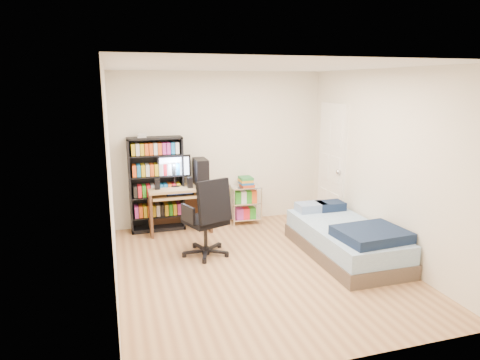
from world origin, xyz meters
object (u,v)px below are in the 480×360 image
object	(u,v)px
computer_desk	(185,190)
media_shelf	(156,183)
office_chair	(207,231)
bed	(346,239)

from	to	relation	value
computer_desk	media_shelf	bearing A→B (deg)	166.82
media_shelf	office_chair	size ratio (longest dim) A/B	1.43
media_shelf	computer_desk	xyz separation A→B (m)	(0.43, -0.10, -0.12)
media_shelf	bed	size ratio (longest dim) A/B	0.81
computer_desk	bed	world-z (taller)	computer_desk
computer_desk	office_chair	bearing A→B (deg)	-84.64
computer_desk	office_chair	world-z (taller)	computer_desk
media_shelf	bed	world-z (taller)	media_shelf
media_shelf	computer_desk	size ratio (longest dim) A/B	1.29
media_shelf	office_chair	distance (m)	1.43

